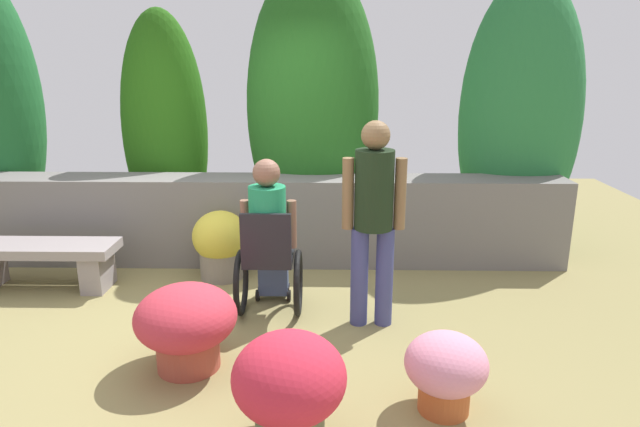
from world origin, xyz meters
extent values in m
plane|color=olive|center=(0.00, 0.00, 0.00)|extent=(11.28, 11.28, 0.00)
cube|color=slate|center=(0.00, 1.40, 0.46)|extent=(6.66, 0.49, 0.91)
ellipsoid|color=#245C13|center=(-0.96, 2.12, 1.31)|extent=(0.96, 0.67, 2.62)
ellipsoid|color=#215D1D|center=(0.72, 1.99, 1.55)|extent=(1.44, 1.01, 3.10)
ellipsoid|color=#297439|center=(2.96, 1.93, 1.47)|extent=(1.31, 0.92, 2.94)
cube|color=gray|center=(-1.25, 0.65, 0.17)|extent=(0.20, 0.38, 0.35)
cube|color=gray|center=(-1.78, 0.65, 0.39)|extent=(1.42, 0.44, 0.09)
cube|color=black|center=(0.41, 0.15, 0.50)|extent=(0.40, 0.40, 0.06)
cube|color=black|center=(0.41, -0.03, 0.73)|extent=(0.40, 0.04, 0.40)
cube|color=black|center=(0.41, 0.47, 0.10)|extent=(0.28, 0.12, 0.03)
torus|color=black|center=(0.17, 0.15, 0.28)|extent=(0.05, 0.56, 0.56)
torus|color=black|center=(0.65, 0.15, 0.28)|extent=(0.05, 0.56, 0.56)
cylinder|color=black|center=(0.27, 0.40, 0.05)|extent=(0.03, 0.10, 0.10)
cylinder|color=black|center=(0.55, 0.40, 0.05)|extent=(0.03, 0.10, 0.10)
cube|color=#3E4F76|center=(0.41, 0.25, 0.61)|extent=(0.30, 0.40, 0.16)
cube|color=#3E4F76|center=(0.41, 0.45, 0.27)|extent=(0.26, 0.14, 0.43)
cylinder|color=#218B59|center=(0.41, 0.13, 0.86)|extent=(0.30, 0.30, 0.50)
cylinder|color=brown|center=(0.22, 0.19, 0.78)|extent=(0.08, 0.08, 0.40)
cylinder|color=brown|center=(0.60, 0.19, 0.78)|extent=(0.08, 0.08, 0.40)
sphere|color=brown|center=(0.41, 0.13, 1.22)|extent=(0.22, 0.22, 0.22)
cylinder|color=#3C427B|center=(1.15, -0.01, 0.41)|extent=(0.14, 0.14, 0.81)
cylinder|color=#3C427B|center=(1.35, -0.01, 0.41)|extent=(0.14, 0.14, 0.81)
cylinder|color=black|center=(1.25, -0.01, 1.12)|extent=(0.30, 0.30, 0.62)
cylinder|color=brown|center=(1.05, -0.01, 1.09)|extent=(0.09, 0.09, 0.55)
cylinder|color=brown|center=(1.45, -0.01, 1.09)|extent=(0.09, 0.09, 0.55)
sphere|color=brown|center=(1.25, -0.01, 1.54)|extent=(0.22, 0.22, 0.22)
cylinder|color=#B25329|center=(1.62, -1.16, 0.11)|extent=(0.31, 0.31, 0.22)
ellipsoid|color=#305732|center=(1.62, -1.16, 0.26)|extent=(0.35, 0.35, 0.13)
ellipsoid|color=pink|center=(1.62, -1.16, 0.32)|extent=(0.50, 0.50, 0.37)
cylinder|color=gray|center=(-0.15, 0.94, 0.14)|extent=(0.42, 0.42, 0.29)
ellipsoid|color=#2E5F16|center=(-0.15, 0.94, 0.35)|extent=(0.46, 0.46, 0.17)
ellipsoid|color=gold|center=(-0.15, 0.94, 0.43)|extent=(0.54, 0.54, 0.50)
cylinder|color=#9F4234|center=(-0.07, -0.70, 0.13)|extent=(0.43, 0.43, 0.27)
ellipsoid|color=#1C591A|center=(-0.07, -0.70, 0.32)|extent=(0.48, 0.48, 0.15)
ellipsoid|color=#BE313F|center=(-0.07, -0.70, 0.38)|extent=(0.70, 0.70, 0.43)
cylinder|color=#585C41|center=(0.70, -1.47, 0.14)|extent=(0.39, 0.39, 0.27)
ellipsoid|color=#375C1C|center=(0.70, -1.47, 0.34)|extent=(0.43, 0.43, 0.17)
ellipsoid|color=red|center=(0.70, -1.47, 0.41)|extent=(0.64, 0.64, 0.49)
camera|label=1|loc=(0.92, -4.13, 2.10)|focal=31.01mm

